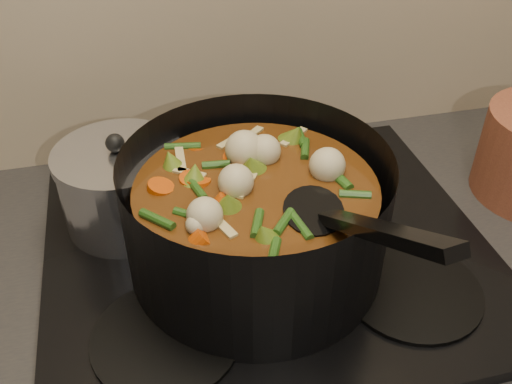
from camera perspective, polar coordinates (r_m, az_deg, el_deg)
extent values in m
cube|color=black|center=(0.85, 1.16, -7.60)|extent=(2.64, 0.64, 0.05)
cube|color=black|center=(0.82, 1.19, -5.87)|extent=(0.62, 0.54, 0.02)
cylinder|color=black|center=(0.71, -8.96, -14.12)|extent=(0.18, 0.18, 0.01)
cylinder|color=black|center=(0.78, 15.35, -9.39)|extent=(0.18, 0.18, 0.01)
cylinder|color=black|center=(0.90, -10.87, -1.32)|extent=(0.18, 0.18, 0.01)
cylinder|color=black|center=(0.95, 8.53, 1.53)|extent=(0.18, 0.18, 0.01)
cylinder|color=black|center=(0.74, 0.00, -2.17)|extent=(0.35, 0.35, 0.17)
cylinder|color=black|center=(0.79, 0.00, -6.61)|extent=(0.33, 0.33, 0.01)
cylinder|color=#52260E|center=(0.75, 0.00, -3.01)|extent=(0.31, 0.31, 0.12)
cylinder|color=#CC3C09|center=(0.72, 3.50, 0.87)|extent=(0.03, 0.04, 0.03)
cylinder|color=#CC3C09|center=(0.78, 1.95, 3.75)|extent=(0.05, 0.04, 0.03)
cylinder|color=#CC3C09|center=(0.79, -5.25, 4.34)|extent=(0.05, 0.05, 0.03)
cylinder|color=#CC3C09|center=(0.71, -5.08, 0.06)|extent=(0.04, 0.04, 0.03)
cylinder|color=#CC3C09|center=(0.65, -4.05, -4.32)|extent=(0.04, 0.04, 0.03)
cylinder|color=#CC3C09|center=(0.68, 1.90, -1.63)|extent=(0.05, 0.05, 0.03)
cylinder|color=#CC3C09|center=(0.71, 6.51, 0.15)|extent=(0.04, 0.04, 0.03)
cylinder|color=#CC3C09|center=(0.79, 4.95, 4.45)|extent=(0.04, 0.04, 0.03)
cylinder|color=#CC3C09|center=(0.76, -1.74, 3.01)|extent=(0.05, 0.05, 0.03)
cylinder|color=#CC3C09|center=(0.73, -7.59, 1.26)|extent=(0.04, 0.05, 0.03)
sphere|color=beige|center=(0.72, 5.52, 2.13)|extent=(0.05, 0.05, 0.05)
sphere|color=beige|center=(0.76, -1.58, 4.35)|extent=(0.05, 0.05, 0.05)
sphere|color=beige|center=(0.69, -5.59, 0.13)|extent=(0.05, 0.05, 0.05)
sphere|color=beige|center=(0.65, 2.49, -2.03)|extent=(0.05, 0.05, 0.05)
sphere|color=beige|center=(0.73, 5.00, 2.80)|extent=(0.05, 0.05, 0.05)
cone|color=olive|center=(0.65, -5.33, -3.03)|extent=(0.05, 0.05, 0.04)
cone|color=olive|center=(0.65, 4.88, -3.26)|extent=(0.05, 0.05, 0.04)
cone|color=olive|center=(0.74, 7.27, 2.25)|extent=(0.05, 0.05, 0.04)
cone|color=olive|center=(0.79, 0.05, 5.14)|extent=(0.05, 0.05, 0.04)
cone|color=olive|center=(0.74, -7.23, 2.32)|extent=(0.05, 0.05, 0.04)
cone|color=olive|center=(0.65, -4.98, -3.21)|extent=(0.05, 0.05, 0.04)
cone|color=olive|center=(0.65, 5.24, -3.08)|extent=(0.05, 0.05, 0.04)
cylinder|color=#284F17|center=(0.74, 2.15, 2.79)|extent=(0.01, 0.05, 0.01)
cylinder|color=#284F17|center=(0.80, -1.62, 5.64)|extent=(0.04, 0.04, 0.01)
cylinder|color=#284F17|center=(0.76, -5.91, 3.24)|extent=(0.05, 0.02, 0.01)
cylinder|color=#284F17|center=(0.70, -5.93, 0.25)|extent=(0.03, 0.05, 0.01)
cylinder|color=#284F17|center=(0.68, -2.69, -1.27)|extent=(0.03, 0.05, 0.01)
cylinder|color=#284F17|center=(0.62, 1.14, -5.60)|extent=(0.05, 0.02, 0.01)
cylinder|color=#284F17|center=(0.66, 6.28, -2.37)|extent=(0.04, 0.04, 0.01)
cylinder|color=#284F17|center=(0.72, 5.89, 0.99)|extent=(0.01, 0.05, 0.01)
cylinder|color=#284F17|center=(0.74, 2.74, 2.53)|extent=(0.04, 0.04, 0.01)
cylinder|color=#284F17|center=(0.81, -0.12, 5.72)|extent=(0.05, 0.02, 0.01)
cylinder|color=#284F17|center=(0.77, -5.00, 3.79)|extent=(0.03, 0.05, 0.01)
cylinder|color=#284F17|center=(0.71, -5.91, 0.90)|extent=(0.03, 0.05, 0.01)
cylinder|color=#284F17|center=(0.68, -3.25, -0.94)|extent=(0.05, 0.02, 0.01)
cylinder|color=#284F17|center=(0.62, -0.83, -5.62)|extent=(0.04, 0.04, 0.01)
cylinder|color=#284F17|center=(0.65, 5.30, -3.05)|extent=(0.01, 0.05, 0.01)
cylinder|color=#284F17|center=(0.70, 5.94, 0.35)|extent=(0.04, 0.04, 0.01)
cube|color=tan|center=(0.74, -6.13, 2.14)|extent=(0.05, 0.01, 0.00)
cube|color=tan|center=(0.66, -4.56, -2.67)|extent=(0.02, 0.05, 0.00)
cube|color=tan|center=(0.66, 4.16, -2.86)|extent=(0.05, 0.04, 0.00)
cube|color=tan|center=(0.73, 6.32, 1.89)|extent=(0.04, 0.04, 0.00)
cube|color=tan|center=(0.78, 0.05, 4.44)|extent=(0.03, 0.05, 0.00)
cube|color=tan|center=(0.73, -6.28, 1.94)|extent=(0.05, 0.02, 0.00)
cube|color=tan|center=(0.66, -4.25, -2.82)|extent=(0.01, 0.05, 0.00)
ellipsoid|color=black|center=(0.67, 5.75, -1.95)|extent=(0.09, 0.11, 0.01)
cube|color=black|center=(0.57, 12.34, -3.89)|extent=(0.05, 0.20, 0.12)
cylinder|color=silver|center=(0.85, -13.13, 0.17)|extent=(0.17, 0.17, 0.11)
cylinder|color=silver|center=(0.81, -13.73, 3.61)|extent=(0.18, 0.18, 0.01)
sphere|color=black|center=(0.80, -13.93, 4.78)|extent=(0.03, 0.03, 0.03)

